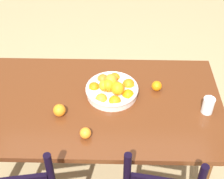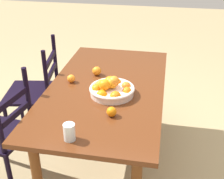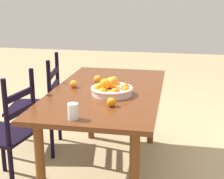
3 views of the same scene
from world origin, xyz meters
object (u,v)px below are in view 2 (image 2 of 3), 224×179
dining_table (107,97)px  fruit_bowl (111,89)px  chair_near_window (37,92)px  drinking_glass (69,132)px  orange_loose_0 (112,112)px  orange_loose_1 (71,79)px  chair_by_cabinet (5,135)px  orange_loose_2 (97,71)px

dining_table → fruit_bowl: (-0.12, -0.06, 0.14)m
chair_near_window → drinking_glass: bearing=24.1°
orange_loose_0 → fruit_bowl: bearing=10.8°
drinking_glass → orange_loose_1: bearing=16.8°
orange_loose_0 → orange_loose_1: (0.41, 0.39, -0.00)m
dining_table → drinking_glass: drinking_glass is taller
orange_loose_0 → orange_loose_1: orange_loose_0 is taller
chair_near_window → drinking_glass: 1.25m
chair_near_window → drinking_glass: (-1.00, -0.67, 0.35)m
chair_by_cabinet → orange_loose_0: chair_by_cabinet is taller
orange_loose_0 → chair_by_cabinet: bearing=86.6°
chair_by_cabinet → drinking_glass: 0.78m
dining_table → chair_by_cabinet: (-0.35, 0.69, -0.21)m
orange_loose_1 → orange_loose_2: bearing=-45.3°
dining_table → orange_loose_2: size_ratio=21.85×
orange_loose_1 → drinking_glass: (-0.68, -0.21, 0.02)m
chair_near_window → chair_by_cabinet: size_ratio=0.99×
orange_loose_1 → drinking_glass: size_ratio=0.61×
dining_table → orange_loose_1: size_ratio=25.42×
dining_table → fruit_bowl: size_ratio=4.84×
fruit_bowl → orange_loose_2: size_ratio=4.51×
fruit_bowl → orange_loose_1: (0.13, 0.34, -0.02)m
chair_by_cabinet → fruit_bowl: 0.86m
chair_by_cabinet → orange_loose_2: 0.85m
orange_loose_1 → orange_loose_2: size_ratio=0.86×
chair_by_cabinet → dining_table: bearing=125.8°
dining_table → drinking_glass: 0.69m
orange_loose_0 → drinking_glass: (-0.28, 0.19, 0.02)m
orange_loose_1 → orange_loose_2: orange_loose_2 is taller
dining_table → chair_near_window: bearing=66.1°
chair_by_cabinet → fruit_bowl: (0.23, -0.76, 0.35)m
orange_loose_2 → drinking_glass: drinking_glass is taller
orange_loose_0 → dining_table: bearing=16.1°
orange_loose_0 → drinking_glass: bearing=146.1°
dining_table → chair_near_window: 0.83m
chair_near_window → orange_loose_1: (-0.31, -0.46, 0.33)m
dining_table → drinking_glass: size_ratio=15.49×
chair_by_cabinet → chair_near_window: bearing=-167.1°
chair_near_window → fruit_bowl: (-0.45, -0.80, 0.35)m
chair_by_cabinet → drinking_glass: bearing=71.8°
dining_table → orange_loose_2: orange_loose_2 is taller
fruit_bowl → orange_loose_2: 0.34m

